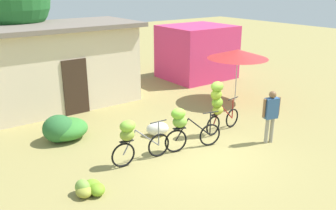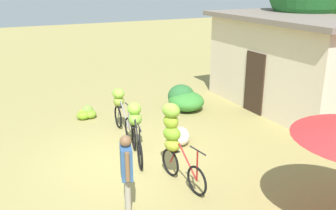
% 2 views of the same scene
% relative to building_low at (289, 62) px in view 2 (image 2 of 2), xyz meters
% --- Properties ---
extents(ground_plane, '(60.00, 60.00, 0.00)m').
position_rel_building_low_xyz_m(ground_plane, '(1.50, -6.36, -1.57)').
color(ground_plane, '#94874D').
extents(building_low, '(5.96, 3.24, 3.10)m').
position_rel_building_low_xyz_m(building_low, '(0.00, 0.00, 0.00)').
color(building_low, beige).
rests_on(building_low, ground).
extents(hedge_bush_front_left, '(0.93, 0.92, 0.82)m').
position_rel_building_low_xyz_m(hedge_bush_front_left, '(-1.41, -3.33, -1.16)').
color(hedge_bush_front_left, '#2B6731').
rests_on(hedge_bush_front_left, ground).
extents(hedge_bush_front_right, '(1.29, 1.18, 0.63)m').
position_rel_building_low_xyz_m(hedge_bush_front_right, '(-1.14, -3.28, -1.26)').
color(hedge_bush_front_right, '#388131').
rests_on(hedge_bush_front_right, ground).
extents(bicycle_leftmost, '(1.75, 0.38, 1.25)m').
position_rel_building_low_xyz_m(bicycle_leftmost, '(-0.34, -5.87, -0.82)').
color(bicycle_leftmost, black).
rests_on(bicycle_leftmost, ground).
extents(bicycle_near_pile, '(1.73, 0.58, 1.28)m').
position_rel_building_low_xyz_m(bicycle_near_pile, '(1.24, -6.02, -0.79)').
color(bicycle_near_pile, black).
rests_on(bicycle_near_pile, ground).
extents(bicycle_center_loaded, '(1.60, 0.46, 1.73)m').
position_rel_building_low_xyz_m(bicycle_center_loaded, '(2.80, -5.74, -0.54)').
color(bicycle_center_loaded, black).
rests_on(bicycle_center_loaded, ground).
extents(banana_pile_on_ground, '(0.71, 0.76, 0.36)m').
position_rel_building_low_xyz_m(banana_pile_on_ground, '(-1.90, -6.50, -1.43)').
color(banana_pile_on_ground, '#979A36').
rests_on(banana_pile_on_ground, ground).
extents(produce_sack, '(0.82, 0.70, 0.44)m').
position_rel_building_low_xyz_m(produce_sack, '(1.22, -4.72, -1.35)').
color(produce_sack, silver).
rests_on(produce_sack, ground).
extents(person_vendor, '(0.56, 0.30, 1.60)m').
position_rel_building_low_xyz_m(person_vendor, '(3.59, -7.10, -0.59)').
color(person_vendor, gray).
rests_on(person_vendor, ground).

